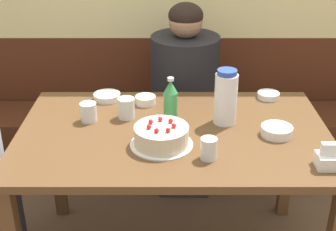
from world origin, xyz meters
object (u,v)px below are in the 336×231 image
at_px(bowl_sauce_shallow, 145,100).
at_px(glass_water_tall, 208,149).
at_px(water_pitcher, 225,97).
at_px(glass_shot_small, 126,108).
at_px(bowl_side_dish, 276,131).
at_px(person_teal_shirt, 184,101).
at_px(bowl_rice_small, 268,95).
at_px(glass_tumbler_short, 88,112).
at_px(bowl_soup_white, 106,97).
at_px(birthday_cake, 161,136).
at_px(soju_bottle, 170,102).
at_px(bench_seat, 171,142).
at_px(napkin_holder, 330,158).

relative_size(bowl_sauce_shallow, glass_water_tall, 1.13).
distance_m(water_pitcher, glass_shot_small, 0.46).
relative_size(bowl_side_dish, glass_shot_small, 1.40).
bearing_deg(person_teal_shirt, bowl_rice_small, 50.92).
distance_m(water_pitcher, bowl_side_dish, 0.27).
height_order(glass_tumbler_short, person_teal_shirt, person_teal_shirt).
bearing_deg(glass_water_tall, person_teal_shirt, 93.92).
xyz_separation_m(water_pitcher, glass_tumbler_short, (-0.62, 0.02, -0.08)).
height_order(water_pitcher, glass_tumbler_short, water_pitcher).
height_order(bowl_soup_white, bowl_sauce_shallow, bowl_sauce_shallow).
height_order(bowl_soup_white, glass_shot_small, glass_shot_small).
xyz_separation_m(birthday_cake, bowl_rice_small, (0.54, 0.48, -0.03)).
height_order(soju_bottle, glass_tumbler_short, soju_bottle).
height_order(birthday_cake, glass_water_tall, birthday_cake).
bearing_deg(bowl_rice_small, bowl_side_dish, -95.91).
height_order(water_pitcher, bowl_side_dish, water_pitcher).
distance_m(bench_seat, bowl_sauce_shallow, 0.78).
height_order(birthday_cake, soju_bottle, soju_bottle).
bearing_deg(glass_water_tall, water_pitcher, 72.93).
relative_size(napkin_holder, bowl_side_dish, 0.81).
distance_m(soju_bottle, glass_tumbler_short, 0.38).
distance_m(bowl_side_dish, person_teal_shirt, 0.84).
xyz_separation_m(bowl_sauce_shallow, glass_water_tall, (0.27, -0.52, 0.02)).
distance_m(napkin_holder, bowl_sauce_shallow, 0.94).
xyz_separation_m(bowl_soup_white, bowl_rice_small, (0.82, 0.02, -0.00)).
bearing_deg(glass_tumbler_short, birthday_cake, -33.86).
bearing_deg(napkin_holder, glass_water_tall, 172.11).
bearing_deg(person_teal_shirt, bowl_side_dish, 27.03).
bearing_deg(person_teal_shirt, glass_shot_small, -27.29).
xyz_separation_m(water_pitcher, glass_water_tall, (-0.10, -0.32, -0.08)).
relative_size(bowl_soup_white, glass_water_tall, 1.50).
bearing_deg(bowl_rice_small, bowl_soup_white, -178.86).
bearing_deg(water_pitcher, napkin_holder, -46.27).
distance_m(soju_bottle, person_teal_shirt, 0.68).
relative_size(water_pitcher, napkin_holder, 2.31).
bearing_deg(bowl_side_dish, glass_tumbler_short, 170.49).
bearing_deg(bowl_sauce_shallow, glass_shot_small, -117.56).
xyz_separation_m(bench_seat, glass_tumbler_short, (-0.39, -0.73, 0.57)).
distance_m(bench_seat, bowl_side_dish, 1.12).
distance_m(bowl_soup_white, bowl_sauce_shallow, 0.20).
relative_size(glass_water_tall, person_teal_shirt, 0.08).
distance_m(water_pitcher, napkin_holder, 0.53).
height_order(glass_shot_small, person_teal_shirt, person_teal_shirt).
height_order(water_pitcher, bowl_rice_small, water_pitcher).
bearing_deg(person_teal_shirt, bench_seat, -152.67).
bearing_deg(birthday_cake, bowl_sauce_shallow, 101.56).
bearing_deg(birthday_cake, water_pitcher, 36.33).
bearing_deg(bowl_side_dish, person_teal_shirt, 117.03).
height_order(bench_seat, bowl_sauce_shallow, bowl_sauce_shallow).
bearing_deg(water_pitcher, bowl_soup_white, 155.69).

